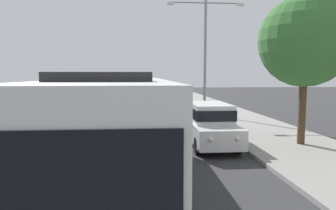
{
  "coord_description": "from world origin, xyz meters",
  "views": [
    {
      "loc": [
        -0.57,
        2.35,
        3.16
      ],
      "look_at": [
        0.63,
        16.97,
        1.71
      ],
      "focal_mm": 32.4,
      "sensor_mm": 36.0,
      "label": 1
    }
  ],
  "objects_px": {
    "bus_fourth_in_line": "(138,85)",
    "white_suv": "(210,123)",
    "roadside_tree": "(305,41)",
    "box_truck_oncoming": "(120,84)",
    "streetlamp_mid": "(205,46)",
    "bus_lead": "(117,128)",
    "bus_second_in_line": "(133,96)",
    "bus_middle": "(137,88)"
  },
  "relations": [
    {
      "from": "bus_fourth_in_line",
      "to": "white_suv",
      "type": "xyz_separation_m",
      "value": [
        3.7,
        -33.83,
        -0.66
      ]
    },
    {
      "from": "bus_second_in_line",
      "to": "streetlamp_mid",
      "type": "distance_m",
      "value": 6.71
    },
    {
      "from": "white_suv",
      "to": "box_truck_oncoming",
      "type": "xyz_separation_m",
      "value": [
        -7.0,
        39.41,
        0.68
      ]
    },
    {
      "from": "bus_lead",
      "to": "white_suv",
      "type": "xyz_separation_m",
      "value": [
        3.7,
        4.83,
        -0.66
      ]
    },
    {
      "from": "bus_lead",
      "to": "bus_second_in_line",
      "type": "xyz_separation_m",
      "value": [
        0.0,
        12.74,
        0.0
      ]
    },
    {
      "from": "box_truck_oncoming",
      "to": "streetlamp_mid",
      "type": "height_order",
      "value": "streetlamp_mid"
    },
    {
      "from": "bus_middle",
      "to": "streetlamp_mid",
      "type": "distance_m",
      "value": 13.0
    },
    {
      "from": "bus_fourth_in_line",
      "to": "roadside_tree",
      "type": "relative_size",
      "value": 1.63
    },
    {
      "from": "bus_second_in_line",
      "to": "roadside_tree",
      "type": "relative_size",
      "value": 1.67
    },
    {
      "from": "bus_fourth_in_line",
      "to": "white_suv",
      "type": "bearing_deg",
      "value": -83.76
    },
    {
      "from": "bus_fourth_in_line",
      "to": "box_truck_oncoming",
      "type": "height_order",
      "value": "bus_fourth_in_line"
    },
    {
      "from": "bus_second_in_line",
      "to": "bus_middle",
      "type": "bearing_deg",
      "value": 90.0
    },
    {
      "from": "white_suv",
      "to": "streetlamp_mid",
      "type": "relative_size",
      "value": 0.57
    },
    {
      "from": "white_suv",
      "to": "bus_second_in_line",
      "type": "bearing_deg",
      "value": 115.05
    },
    {
      "from": "bus_middle",
      "to": "white_suv",
      "type": "height_order",
      "value": "bus_middle"
    },
    {
      "from": "bus_second_in_line",
      "to": "white_suv",
      "type": "distance_m",
      "value": 8.76
    },
    {
      "from": "white_suv",
      "to": "bus_middle",
      "type": "bearing_deg",
      "value": 100.12
    },
    {
      "from": "bus_second_in_line",
      "to": "roadside_tree",
      "type": "bearing_deg",
      "value": -48.28
    },
    {
      "from": "streetlamp_mid",
      "to": "box_truck_oncoming",
      "type": "bearing_deg",
      "value": 106.21
    },
    {
      "from": "bus_fourth_in_line",
      "to": "streetlamp_mid",
      "type": "bearing_deg",
      "value": -77.5
    },
    {
      "from": "bus_lead",
      "to": "streetlamp_mid",
      "type": "xyz_separation_m",
      "value": [
        5.4,
        14.31,
        3.66
      ]
    },
    {
      "from": "bus_second_in_line",
      "to": "bus_fourth_in_line",
      "type": "distance_m",
      "value": 25.92
    },
    {
      "from": "roadside_tree",
      "to": "bus_middle",
      "type": "bearing_deg",
      "value": 109.67
    },
    {
      "from": "bus_lead",
      "to": "white_suv",
      "type": "bearing_deg",
      "value": 52.56
    },
    {
      "from": "bus_fourth_in_line",
      "to": "roadside_tree",
      "type": "distance_m",
      "value": 35.44
    },
    {
      "from": "bus_fourth_in_line",
      "to": "white_suv",
      "type": "relative_size",
      "value": 2.14
    },
    {
      "from": "box_truck_oncoming",
      "to": "bus_second_in_line",
      "type": "bearing_deg",
      "value": -84.02
    },
    {
      "from": "bus_middle",
      "to": "bus_fourth_in_line",
      "type": "distance_m",
      "value": 13.11
    },
    {
      "from": "box_truck_oncoming",
      "to": "roadside_tree",
      "type": "distance_m",
      "value": 41.63
    },
    {
      "from": "bus_second_in_line",
      "to": "bus_fourth_in_line",
      "type": "height_order",
      "value": "same"
    },
    {
      "from": "bus_fourth_in_line",
      "to": "streetlamp_mid",
      "type": "height_order",
      "value": "streetlamp_mid"
    },
    {
      "from": "bus_fourth_in_line",
      "to": "roadside_tree",
      "type": "xyz_separation_m",
      "value": [
        7.64,
        -34.48,
        2.91
      ]
    },
    {
      "from": "bus_middle",
      "to": "roadside_tree",
      "type": "bearing_deg",
      "value": -70.33
    },
    {
      "from": "white_suv",
      "to": "roadside_tree",
      "type": "xyz_separation_m",
      "value": [
        3.94,
        -0.65,
        3.56
      ]
    },
    {
      "from": "bus_lead",
      "to": "bus_second_in_line",
      "type": "relative_size",
      "value": 0.99
    },
    {
      "from": "bus_fourth_in_line",
      "to": "streetlamp_mid",
      "type": "distance_m",
      "value": 25.21
    },
    {
      "from": "bus_lead",
      "to": "roadside_tree",
      "type": "relative_size",
      "value": 1.65
    },
    {
      "from": "bus_middle",
      "to": "bus_fourth_in_line",
      "type": "relative_size",
      "value": 1.06
    },
    {
      "from": "white_suv",
      "to": "roadside_tree",
      "type": "bearing_deg",
      "value": -9.39
    },
    {
      "from": "streetlamp_mid",
      "to": "bus_middle",
      "type": "bearing_deg",
      "value": 115.65
    },
    {
      "from": "white_suv",
      "to": "bus_fourth_in_line",
      "type": "bearing_deg",
      "value": 96.24
    },
    {
      "from": "bus_lead",
      "to": "roadside_tree",
      "type": "distance_m",
      "value": 9.18
    }
  ]
}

